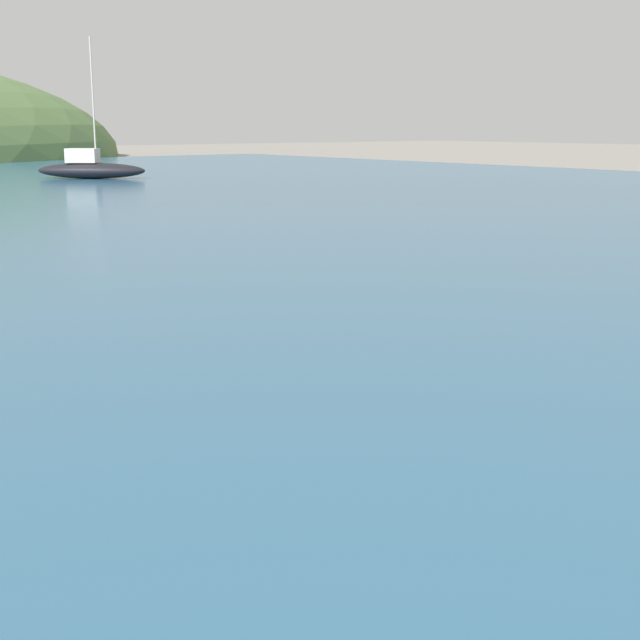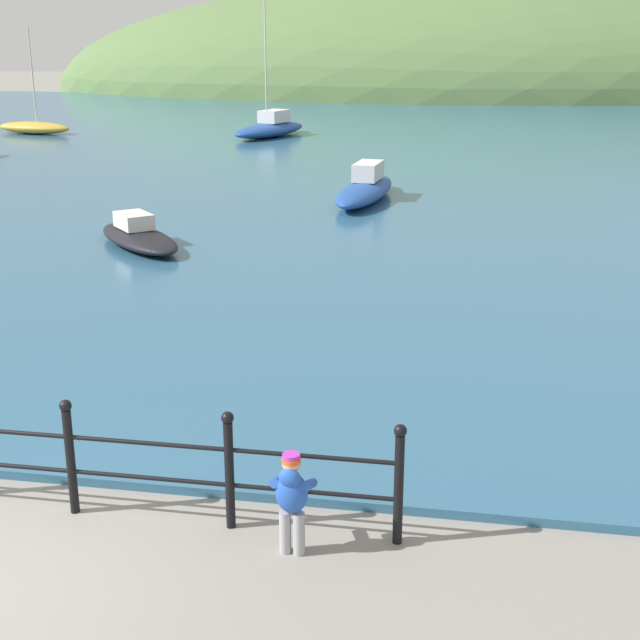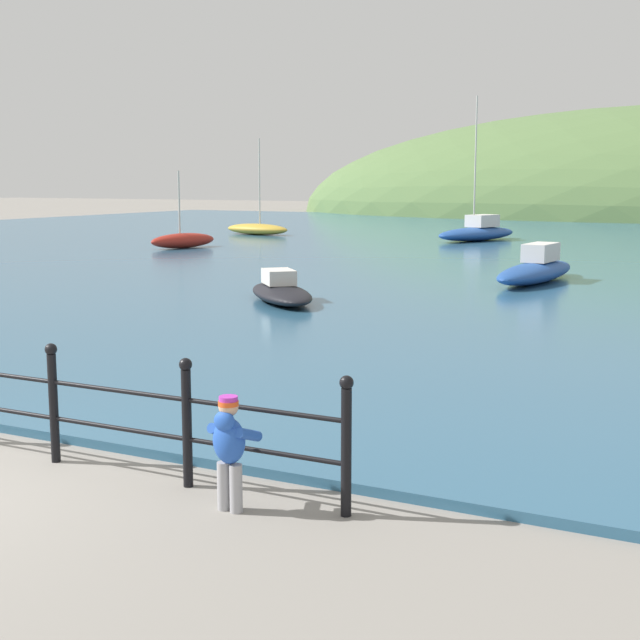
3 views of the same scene
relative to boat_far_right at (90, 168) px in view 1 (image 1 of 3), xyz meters
name	(u,v)px [view 1 (image 1 of 3)]	position (x,y,z in m)	size (l,w,h in m)	color
boat_far_right	(90,168)	(0.00, 0.00, 0.00)	(4.40, 4.29, 5.92)	black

